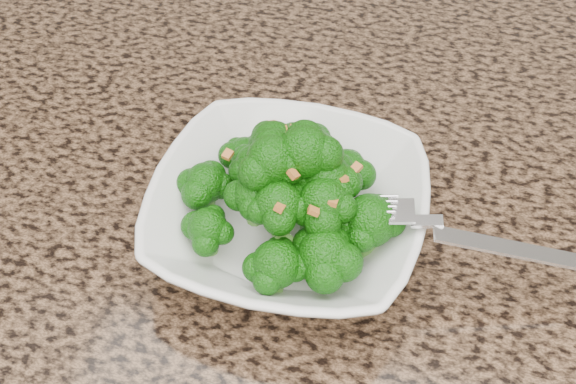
% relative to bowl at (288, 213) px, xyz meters
% --- Properties ---
extents(granite_counter, '(1.64, 1.04, 0.03)m').
position_rel_bowl_xyz_m(granite_counter, '(-0.02, 0.01, -0.04)').
color(granite_counter, brown).
rests_on(granite_counter, cabinet).
extents(bowl, '(0.21, 0.21, 0.05)m').
position_rel_bowl_xyz_m(bowl, '(0.00, 0.00, 0.00)').
color(bowl, white).
rests_on(bowl, granite_counter).
extents(broccoli_pile, '(0.18, 0.18, 0.07)m').
position_rel_bowl_xyz_m(broccoli_pile, '(0.00, 0.00, 0.06)').
color(broccoli_pile, '#14610B').
rests_on(broccoli_pile, bowl).
extents(garlic_topping, '(0.11, 0.11, 0.01)m').
position_rel_bowl_xyz_m(garlic_topping, '(0.00, 0.00, 0.10)').
color(garlic_topping, '#C87530').
rests_on(garlic_topping, broccoli_pile).
extents(fork, '(0.19, 0.06, 0.01)m').
position_rel_bowl_xyz_m(fork, '(0.11, -0.01, 0.03)').
color(fork, silver).
rests_on(fork, bowl).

